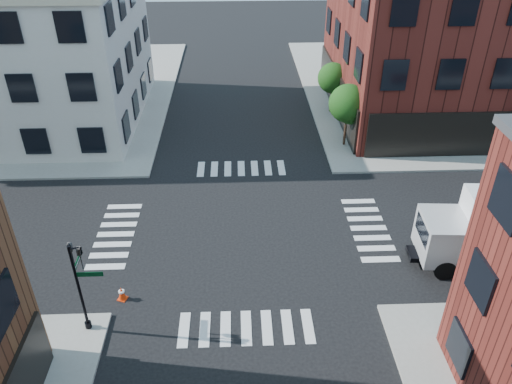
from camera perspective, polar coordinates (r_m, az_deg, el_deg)
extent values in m
plane|color=black|center=(27.68, -1.47, -4.50)|extent=(120.00, 120.00, 0.00)
cube|color=gray|center=(50.82, 22.90, 10.90)|extent=(30.00, 30.00, 0.15)
cube|color=gray|center=(50.66, -26.86, 9.88)|extent=(30.00, 30.00, 0.15)
cube|color=#451611|center=(44.66, 26.38, 15.48)|extent=(25.00, 16.00, 12.00)
cylinder|color=black|center=(36.59, 10.10, 6.44)|extent=(0.18, 0.18, 1.47)
cylinder|color=black|center=(36.28, 10.21, 7.48)|extent=(0.12, 0.12, 1.47)
sphere|color=#0E360E|center=(35.62, 10.47, 9.93)|extent=(2.69, 2.69, 2.69)
sphere|color=#0E360E|center=(35.79, 10.81, 9.05)|extent=(1.85, 1.85, 1.85)
cylinder|color=black|center=(41.98, 8.53, 9.96)|extent=(0.18, 0.18, 1.33)
cylinder|color=black|center=(41.73, 8.60, 10.80)|extent=(0.12, 0.12, 1.33)
sphere|color=#0E360E|center=(41.21, 8.78, 12.76)|extent=(2.43, 2.43, 2.43)
sphere|color=#0E360E|center=(41.33, 9.09, 12.07)|extent=(1.67, 1.67, 1.67)
cylinder|color=black|center=(22.00, -19.52, -10.55)|extent=(0.12, 0.12, 4.60)
cylinder|color=black|center=(23.35, -18.62, -14.16)|extent=(0.28, 0.28, 0.30)
cube|color=#053819|center=(21.29, -18.51, -8.91)|extent=(1.10, 0.03, 0.22)
cube|color=#053819|center=(21.69, -19.69, -7.42)|extent=(0.03, 1.10, 0.22)
imported|color=black|center=(20.95, -19.33, -7.17)|extent=(0.22, 0.18, 1.10)
imported|color=black|center=(21.28, -20.33, -6.72)|extent=(0.18, 0.22, 1.10)
cube|color=#B6B6B8|center=(26.21, 20.54, -4.78)|extent=(2.32, 2.72, 2.15)
cube|color=black|center=(25.68, 18.54, -4.13)|extent=(0.25, 2.04, 0.97)
cube|color=black|center=(27.89, 25.57, -6.54)|extent=(8.65, 1.67, 0.27)
cylinder|color=black|center=(26.05, 20.75, -8.26)|extent=(1.10, 0.45, 1.07)
cylinder|color=black|center=(27.71, 19.47, -5.24)|extent=(1.10, 0.45, 1.07)
cylinder|color=black|center=(29.15, 26.75, -5.10)|extent=(1.10, 0.45, 1.07)
cube|color=#F4360A|center=(24.49, -14.99, -11.68)|extent=(0.51, 0.51, 0.04)
cone|color=#F4360A|center=(24.26, -15.10, -11.10)|extent=(0.48, 0.48, 0.72)
cylinder|color=white|center=(24.19, -15.14, -10.92)|extent=(0.28, 0.28, 0.08)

